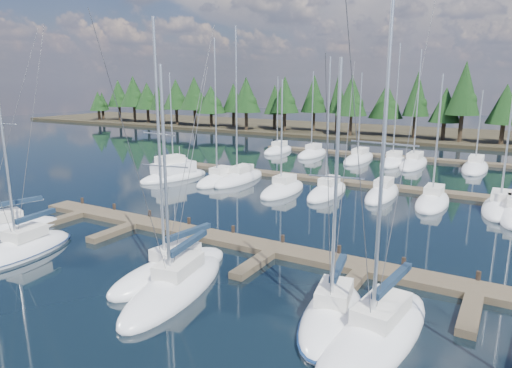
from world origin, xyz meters
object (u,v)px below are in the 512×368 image
Objects in this scene: front_sailboat_1 at (22,250)px; motor_yacht_left at (174,174)px; front_sailboat_2 at (171,271)px; front_sailboat_3 at (175,287)px; front_sailboat_5 at (376,335)px; main_dock at (271,252)px; front_sailboat_4 at (332,317)px.

front_sailboat_1 reaches higher than motor_yacht_left.
front_sailboat_2 is 1.60× the size of motor_yacht_left.
front_sailboat_1 is 24.25m from motor_yacht_left.
front_sailboat_5 is at bearing 3.91° from front_sailboat_3.
front_sailboat_1 is at bearing -73.64° from motor_yacht_left.
main_dock is 2.78× the size of front_sailboat_5.
motor_yacht_left reaches higher than main_dock.
front_sailboat_5 is at bearing 3.62° from front_sailboat_1.
front_sailboat_4 is 34.77m from motor_yacht_left.
front_sailboat_3 reaches higher than main_dock.
front_sailboat_4 is (20.65, 1.96, -0.01)m from front_sailboat_1.
front_sailboat_1 reaches higher than front_sailboat_4.
front_sailboat_4 is at bearing -1.78° from front_sailboat_2.
main_dock is 8.76m from front_sailboat_4.
front_sailboat_1 is 1.22× the size of front_sailboat_3.
main_dock is 6.68m from front_sailboat_2.
front_sailboat_1 is 1.03× the size of front_sailboat_2.
front_sailboat_5 is at bearing -12.86° from front_sailboat_4.
front_sailboat_5 is 1.69× the size of motor_yacht_left.
front_sailboat_2 is at bearing 135.91° from front_sailboat_3.
motor_yacht_left is (-17.48, 21.00, 0.19)m from front_sailboat_2.
front_sailboat_5 reaches higher than motor_yacht_left.
front_sailboat_4 is at bearing 5.42° from front_sailboat_1.
front_sailboat_2 reaches higher than front_sailboat_3.
front_sailboat_4 is at bearing 8.37° from front_sailboat_3.
front_sailboat_3 is (-1.97, -7.19, 0.07)m from main_dock.
motor_yacht_left is (-6.83, 23.27, 0.19)m from front_sailboat_1.
main_dock is at bearing 74.63° from front_sailboat_3.
front_sailboat_2 is 27.32m from motor_yacht_left.
front_sailboat_1 is 0.98× the size of front_sailboat_5.
front_sailboat_2 is at bearing -50.23° from motor_yacht_left.
front_sailboat_1 is at bearing -176.38° from front_sailboat_5.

